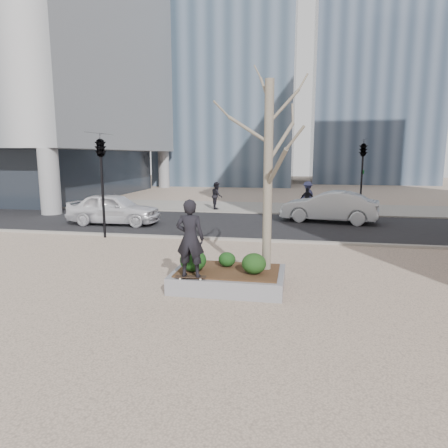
% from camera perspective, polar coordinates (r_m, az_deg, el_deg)
% --- Properties ---
extents(ground, '(120.00, 120.00, 0.00)m').
position_cam_1_polar(ground, '(11.30, -4.40, -8.65)').
color(ground, tan).
rests_on(ground, ground).
extents(street, '(60.00, 8.00, 0.02)m').
position_cam_1_polar(street, '(20.84, 2.67, -0.05)').
color(street, black).
rests_on(street, ground).
extents(far_sidewalk, '(60.00, 6.00, 0.02)m').
position_cam_1_polar(far_sidewalk, '(27.72, 4.66, 2.38)').
color(far_sidewalk, gray).
rests_on(far_sidewalk, ground).
extents(planter, '(3.00, 2.00, 0.45)m').
position_cam_1_polar(planter, '(11.02, 0.66, -7.86)').
color(planter, gray).
rests_on(planter, ground).
extents(planter_mulch, '(2.70, 1.70, 0.04)m').
position_cam_1_polar(planter_mulch, '(10.95, 0.66, -6.64)').
color(planter_mulch, '#382314').
rests_on(planter_mulch, planter).
extents(sycamore_tree, '(2.80, 2.80, 6.60)m').
position_cam_1_polar(sycamore_tree, '(10.68, 6.37, 10.93)').
color(sycamore_tree, gray).
rests_on(sycamore_tree, planter_mulch).
extents(shrub_left, '(0.71, 0.71, 0.61)m').
position_cam_1_polar(shrub_left, '(10.76, -4.44, -5.18)').
color(shrub_left, '#123811').
rests_on(shrub_left, planter_mulch).
extents(shrub_middle, '(0.48, 0.48, 0.41)m').
position_cam_1_polar(shrub_middle, '(11.20, 0.43, -5.08)').
color(shrub_middle, '#163611').
rests_on(shrub_middle, planter_mulch).
extents(shrub_right, '(0.64, 0.64, 0.55)m').
position_cam_1_polar(shrub_right, '(10.54, 4.29, -5.66)').
color(shrub_right, '#193912').
rests_on(shrub_right, planter_mulch).
extents(skateboard, '(0.80, 0.28, 0.08)m').
position_cam_1_polar(skateboard, '(10.30, -4.78, -7.65)').
color(skateboard, black).
rests_on(skateboard, planter).
extents(skateboarder, '(0.72, 0.47, 1.98)m').
position_cam_1_polar(skateboarder, '(10.04, -4.86, -2.05)').
color(skateboarder, black).
rests_on(skateboarder, skateboard).
extents(police_car, '(4.77, 1.97, 1.62)m').
position_cam_1_polar(police_car, '(21.52, -15.48, 2.12)').
color(police_car, white).
rests_on(police_car, street).
extents(car_silver, '(5.29, 2.69, 1.66)m').
position_cam_1_polar(car_silver, '(22.14, 14.80, 2.42)').
color(car_silver, '#A7ABAF').
rests_on(car_silver, street).
extents(pedestrian_a, '(0.89, 1.02, 1.80)m').
position_cam_1_polar(pedestrian_a, '(26.63, -1.03, 4.08)').
color(pedestrian_a, black).
rests_on(pedestrian_a, far_sidewalk).
extents(pedestrian_b, '(1.28, 1.36, 1.84)m').
position_cam_1_polar(pedestrian_b, '(27.12, 11.84, 4.03)').
color(pedestrian_b, '#3F4371').
rests_on(pedestrian_b, far_sidewalk).
extents(pedestrian_c, '(0.94, 0.47, 1.53)m').
position_cam_1_polar(pedestrian_c, '(25.95, 11.80, 3.44)').
color(pedestrian_c, black).
rests_on(pedestrian_c, far_sidewalk).
extents(traffic_light_near, '(0.60, 2.48, 4.50)m').
position_cam_1_polar(traffic_light_near, '(18.02, -16.98, 5.17)').
color(traffic_light_near, black).
rests_on(traffic_light_near, ground).
extents(traffic_light_far, '(0.60, 2.48, 4.50)m').
position_cam_1_polar(traffic_light_far, '(25.26, 19.07, 6.27)').
color(traffic_light_far, black).
rests_on(traffic_light_far, ground).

